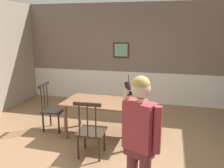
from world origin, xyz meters
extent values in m
plane|color=#846042|center=(0.00, 0.00, 0.00)|extent=(7.45, 7.45, 0.00)
cube|color=#756056|center=(0.00, 3.10, 1.91)|extent=(6.77, 0.12, 1.97)
cube|color=silver|center=(0.00, 3.11, 0.46)|extent=(6.77, 0.14, 0.92)
cube|color=silver|center=(0.00, 3.08, 0.92)|extent=(6.77, 0.05, 0.06)
cube|color=#382314|center=(-0.45, 3.03, 1.56)|extent=(0.46, 0.03, 0.44)
cube|color=#6CA17E|center=(-0.45, 3.01, 1.56)|extent=(0.38, 0.01, 0.36)
cube|color=brown|center=(-0.27, 0.61, 0.72)|extent=(1.67, 0.94, 0.04)
cylinder|color=brown|center=(-1.00, 0.29, 0.35)|extent=(0.07, 0.07, 0.70)
cylinder|color=brown|center=(0.44, 0.24, 0.35)|extent=(0.07, 0.07, 0.70)
cylinder|color=brown|center=(-0.97, 0.97, 0.35)|extent=(0.07, 0.07, 0.70)
cylinder|color=brown|center=(0.47, 0.92, 0.35)|extent=(0.07, 0.07, 0.70)
cube|color=#2D2319|center=(-0.29, -0.18, 0.44)|extent=(0.48, 0.48, 0.03)
cube|color=#2D2319|center=(-0.28, -0.39, 1.00)|extent=(0.46, 0.06, 0.06)
cylinder|color=#2D2319|center=(-0.42, -0.40, 0.74)|extent=(0.02, 0.02, 0.57)
cylinder|color=#2D2319|center=(-0.28, -0.39, 0.74)|extent=(0.02, 0.02, 0.57)
cylinder|color=#2D2319|center=(-0.14, -0.39, 0.74)|extent=(0.02, 0.02, 0.57)
cylinder|color=#2D2319|center=(-0.49, 0.00, 0.21)|extent=(0.04, 0.04, 0.43)
cylinder|color=#2D2319|center=(-0.12, 0.01, 0.21)|extent=(0.04, 0.04, 0.43)
cylinder|color=#2D2319|center=(-0.47, -0.38, 0.21)|extent=(0.04, 0.04, 0.43)
cylinder|color=#2D2319|center=(-0.10, -0.36, 0.21)|extent=(0.04, 0.04, 0.43)
cube|color=black|center=(-1.44, 0.65, 0.45)|extent=(0.47, 0.47, 0.03)
cube|color=black|center=(-1.64, 0.64, 1.00)|extent=(0.06, 0.45, 0.06)
cylinder|color=black|center=(-1.64, 0.77, 0.75)|extent=(0.02, 0.02, 0.57)
cylinder|color=black|center=(-1.64, 0.64, 0.75)|extent=(0.02, 0.02, 0.57)
cylinder|color=black|center=(-1.63, 0.50, 0.75)|extent=(0.02, 0.02, 0.57)
cylinder|color=black|center=(-1.27, 0.83, 0.22)|extent=(0.04, 0.04, 0.43)
cylinder|color=black|center=(-1.25, 0.48, 0.22)|extent=(0.04, 0.04, 0.43)
cylinder|color=black|center=(-1.62, 0.82, 0.22)|extent=(0.04, 0.04, 0.43)
cylinder|color=black|center=(-1.60, 0.46, 0.22)|extent=(0.04, 0.04, 0.43)
cube|color=brown|center=(0.67, -1.26, 0.78)|extent=(0.38, 0.31, 0.12)
cube|color=#993338|center=(0.67, -1.26, 1.09)|extent=(0.42, 0.34, 0.57)
cylinder|color=#993338|center=(0.88, -1.36, 1.11)|extent=(0.09, 0.09, 0.54)
cylinder|color=beige|center=(0.51, -1.19, 1.44)|extent=(0.15, 0.16, 0.19)
cylinder|color=beige|center=(0.67, -1.26, 1.41)|extent=(0.09, 0.09, 0.05)
sphere|color=beige|center=(0.67, -1.26, 1.54)|extent=(0.22, 0.22, 0.22)
sphere|color=tan|center=(0.67, -1.26, 1.58)|extent=(0.21, 0.21, 0.21)
cube|color=black|center=(0.53, -1.22, 1.52)|extent=(0.10, 0.07, 0.17)
cylinder|color=black|center=(0.53, -1.22, 1.64)|extent=(0.01, 0.01, 0.08)
camera|label=1|loc=(0.99, -3.83, 2.20)|focal=38.44mm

